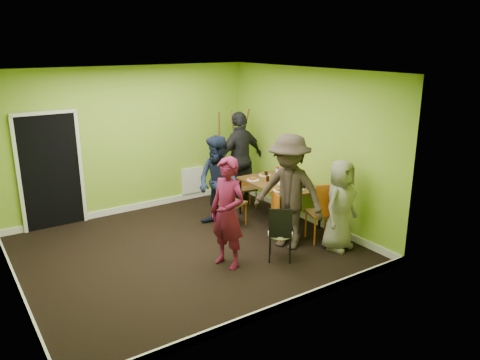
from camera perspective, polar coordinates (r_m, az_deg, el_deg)
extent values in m
plane|color=black|center=(7.66, -6.50, -8.44)|extent=(5.00, 5.00, 0.00)
cube|color=#8CBA2F|center=(9.20, -13.26, 4.69)|extent=(5.00, 0.04, 2.80)
cube|color=#8CBA2F|center=(5.36, 4.16, -3.41)|extent=(5.00, 0.04, 2.80)
cube|color=#8CBA2F|center=(6.51, -26.86, -1.58)|extent=(0.04, 4.50, 2.80)
cube|color=#8CBA2F|center=(8.57, 8.23, 4.10)|extent=(0.04, 4.50, 2.80)
cube|color=white|center=(6.96, -7.26, 12.94)|extent=(5.00, 4.50, 0.04)
cube|color=black|center=(8.87, -22.10, 0.93)|extent=(1.00, 0.05, 2.04)
cube|color=white|center=(9.93, -5.81, -0.04)|extent=(0.50, 0.04, 0.55)
cylinder|color=black|center=(7.93, 5.60, -4.73)|extent=(0.04, 0.04, 0.71)
cylinder|color=black|center=(8.42, 9.73, -3.61)|extent=(0.04, 0.04, 0.71)
cylinder|color=black|center=(8.98, 0.04, -2.07)|extent=(0.04, 0.04, 0.71)
cylinder|color=black|center=(9.41, 4.00, -1.23)|extent=(0.04, 0.04, 0.71)
cube|color=brown|center=(8.55, 4.79, -0.46)|extent=(0.90, 1.50, 0.04)
cylinder|color=orange|center=(8.45, -2.40, -4.28)|extent=(0.03, 0.03, 0.44)
cylinder|color=orange|center=(8.26, -0.62, -4.77)|extent=(0.03, 0.03, 0.44)
cylinder|color=orange|center=(8.70, -1.04, -3.66)|extent=(0.03, 0.03, 0.44)
cylinder|color=orange|center=(8.51, 0.72, -4.12)|extent=(0.03, 0.03, 0.44)
cube|color=brown|center=(8.40, -0.84, -2.82)|extent=(0.50, 0.50, 0.04)
cube|color=orange|center=(8.18, -1.63, -1.43)|extent=(0.15, 0.36, 0.48)
cylinder|color=orange|center=(7.99, 4.00, -5.74)|extent=(0.02, 0.02, 0.39)
cylinder|color=orange|center=(7.73, 4.78, -6.54)|extent=(0.02, 0.02, 0.39)
cylinder|color=orange|center=(8.09, 5.99, -5.49)|extent=(0.02, 0.02, 0.39)
cylinder|color=orange|center=(7.84, 6.83, -6.27)|extent=(0.02, 0.02, 0.39)
cube|color=brown|center=(7.84, 5.44, -4.67)|extent=(0.44, 0.44, 0.04)
cube|color=orange|center=(7.70, 4.33, -3.17)|extent=(0.12, 0.33, 0.44)
cylinder|color=orange|center=(9.59, 1.22, -1.83)|extent=(0.02, 0.02, 0.40)
cylinder|color=orange|center=(9.47, -0.45, -2.05)|extent=(0.02, 0.02, 0.40)
cylinder|color=orange|center=(9.33, 1.96, -2.37)|extent=(0.02, 0.02, 0.40)
cylinder|color=orange|center=(9.21, 0.26, -2.60)|extent=(0.02, 0.02, 0.40)
cube|color=brown|center=(9.34, 0.75, -1.05)|extent=(0.41, 0.41, 0.04)
cube|color=orange|center=(9.41, 0.35, 0.62)|extent=(0.34, 0.09, 0.44)
cylinder|color=orange|center=(7.77, 9.10, -6.25)|extent=(0.03, 0.03, 0.48)
cylinder|color=orange|center=(7.92, 11.51, -5.92)|extent=(0.03, 0.03, 0.48)
cylinder|color=orange|center=(8.07, 8.03, -5.30)|extent=(0.03, 0.03, 0.48)
cylinder|color=orange|center=(8.22, 10.36, -5.01)|extent=(0.03, 0.03, 0.48)
cube|color=brown|center=(7.91, 9.83, -4.00)|extent=(0.54, 0.54, 0.04)
cube|color=orange|center=(7.64, 10.59, -2.48)|extent=(0.40, 0.16, 0.53)
cylinder|color=black|center=(7.13, 3.63, -8.55)|extent=(0.02, 0.02, 0.41)
cylinder|color=black|center=(7.13, 6.13, -8.62)|extent=(0.02, 0.02, 0.41)
cylinder|color=black|center=(7.41, 3.71, -7.55)|extent=(0.02, 0.02, 0.41)
cylinder|color=black|center=(7.41, 6.11, -7.61)|extent=(0.02, 0.02, 0.41)
cylinder|color=white|center=(7.18, 4.94, -6.53)|extent=(0.38, 0.38, 0.05)
cube|color=black|center=(6.93, 4.97, -5.31)|extent=(0.28, 0.24, 0.45)
cylinder|color=brown|center=(9.67, -2.55, 2.95)|extent=(0.27, 0.45, 1.91)
cylinder|color=brown|center=(9.93, -0.12, 3.32)|extent=(0.27, 0.45, 1.91)
cylinder|color=brown|center=(9.57, -0.43, 2.81)|extent=(0.04, 0.43, 1.86)
cube|color=brown|center=(9.76, -1.14, 2.75)|extent=(0.51, 0.04, 0.04)
cylinder|color=white|center=(8.67, 1.59, 0.03)|extent=(0.23, 0.23, 0.01)
cylinder|color=white|center=(8.08, 4.85, -1.29)|extent=(0.24, 0.24, 0.01)
cylinder|color=white|center=(8.99, 3.05, 0.62)|extent=(0.24, 0.24, 0.01)
cylinder|color=white|center=(8.23, 7.13, -1.03)|extent=(0.25, 0.25, 0.01)
cylinder|color=white|center=(8.79, 5.04, 0.19)|extent=(0.23, 0.23, 0.01)
cylinder|color=white|center=(8.50, 6.76, -0.44)|extent=(0.25, 0.25, 0.01)
cylinder|color=white|center=(8.59, 4.58, 0.62)|extent=(0.06, 0.06, 0.25)
cylinder|color=#1634AB|center=(8.47, 7.40, 0.14)|extent=(0.07, 0.07, 0.20)
cylinder|color=orange|center=(8.61, 3.16, 0.14)|extent=(0.04, 0.04, 0.09)
cylinder|color=black|center=(8.60, 3.39, 0.17)|extent=(0.06, 0.06, 0.10)
cylinder|color=black|center=(8.95, 3.19, 0.78)|extent=(0.07, 0.07, 0.09)
cylinder|color=black|center=(8.22, 7.80, -0.80)|extent=(0.06, 0.06, 0.08)
imported|color=white|center=(8.30, 4.98, -0.53)|extent=(0.11, 0.11, 0.09)
imported|color=white|center=(8.68, 5.86, 0.26)|extent=(0.10, 0.10, 0.10)
imported|color=maroon|center=(6.81, -1.51, -4.05)|extent=(0.55, 0.69, 1.66)
imported|color=#141B32|center=(8.20, -2.66, -0.39)|extent=(0.84, 0.96, 1.67)
imported|color=#2C241D|center=(7.44, 5.99, -1.48)|extent=(1.11, 1.38, 1.86)
imported|color=black|center=(9.41, 0.04, 2.61)|extent=(1.18, 0.63, 1.91)
imported|color=gray|center=(7.57, 12.10, -3.01)|extent=(0.82, 0.64, 1.47)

